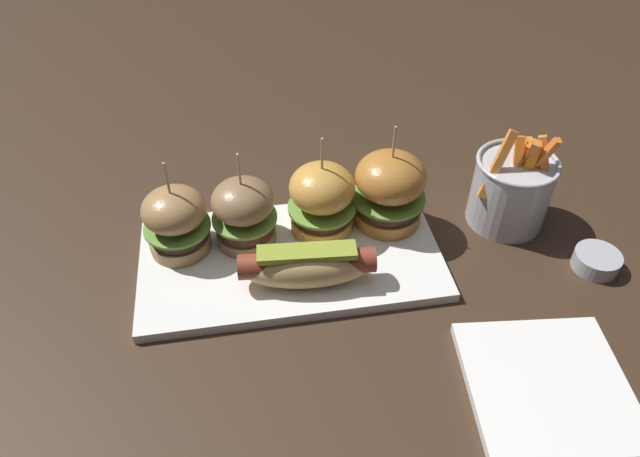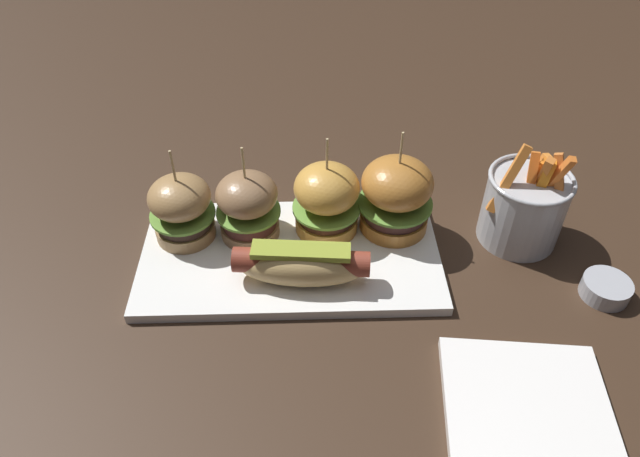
% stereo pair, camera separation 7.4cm
% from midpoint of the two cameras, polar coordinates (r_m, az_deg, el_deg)
% --- Properties ---
extents(ground_plane, '(3.00, 3.00, 0.00)m').
position_cam_midpoint_polar(ground_plane, '(0.78, -0.16, -3.14)').
color(ground_plane, '#382619').
extents(platter_main, '(0.39, 0.21, 0.01)m').
position_cam_midpoint_polar(platter_main, '(0.77, -0.16, -2.77)').
color(platter_main, white).
rests_on(platter_main, ground).
extents(hot_dog, '(0.17, 0.07, 0.05)m').
position_cam_midpoint_polar(hot_dog, '(0.71, 1.14, -3.62)').
color(hot_dog, tan).
rests_on(hot_dog, platter_main).
extents(slider_far_left, '(0.09, 0.09, 0.14)m').
position_cam_midpoint_polar(slider_far_left, '(0.77, -10.75, 1.85)').
color(slider_far_left, '#A47B4B').
rests_on(slider_far_left, platter_main).
extents(slider_center_left, '(0.09, 0.09, 0.14)m').
position_cam_midpoint_polar(slider_center_left, '(0.76, -4.32, 2.12)').
color(slider_center_left, '#8F6A47').
rests_on(slider_center_left, platter_main).
extents(slider_center_right, '(0.09, 0.09, 0.14)m').
position_cam_midpoint_polar(slider_center_right, '(0.77, 3.41, 2.79)').
color(slider_center_right, gold).
rests_on(slider_center_right, platter_main).
extents(slider_far_right, '(0.10, 0.10, 0.15)m').
position_cam_midpoint_polar(slider_far_right, '(0.78, 10.15, 3.13)').
color(slider_far_right, '#B3712E').
rests_on(slider_far_right, platter_main).
extents(fries_bucket, '(0.11, 0.11, 0.15)m').
position_cam_midpoint_polar(fries_bucket, '(0.83, 21.79, 1.96)').
color(fries_bucket, '#B7BABF').
rests_on(fries_bucket, ground).
extents(sauce_ramekin, '(0.06, 0.06, 0.02)m').
position_cam_midpoint_polar(sauce_ramekin, '(0.82, 28.52, -5.26)').
color(sauce_ramekin, '#A8AAB2').
rests_on(sauce_ramekin, ground).
extents(side_plate, '(0.19, 0.19, 0.01)m').
position_cam_midpoint_polar(side_plate, '(0.68, 22.76, -16.40)').
color(side_plate, white).
rests_on(side_plate, ground).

